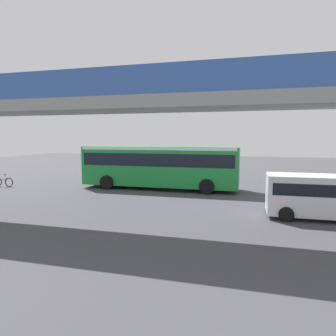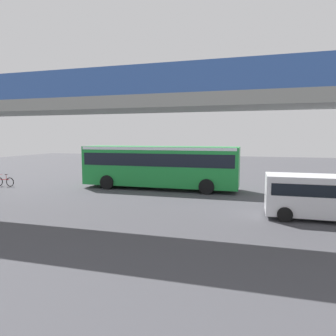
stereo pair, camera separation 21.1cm
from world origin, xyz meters
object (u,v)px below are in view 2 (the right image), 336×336
at_px(parked_van, 319,194).
at_px(bicycle_red, 5,182).
at_px(city_bus, 160,164).
at_px(traffic_sign, 177,159).

xyz_separation_m(parked_van, bicycle_red, (21.67, -3.63, -0.81)).
xyz_separation_m(city_bus, traffic_sign, (-0.18, -4.72, 0.01)).
bearing_deg(city_bus, bicycle_red, 10.61).
relative_size(parked_van, traffic_sign, 1.71).
height_order(bicycle_red, traffic_sign, traffic_sign).
bearing_deg(city_bus, parked_van, 148.61).
height_order(city_bus, parked_van, city_bus).
bearing_deg(traffic_sign, city_bus, 87.81).
relative_size(bicycle_red, traffic_sign, 0.63).
relative_size(city_bus, bicycle_red, 6.52).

